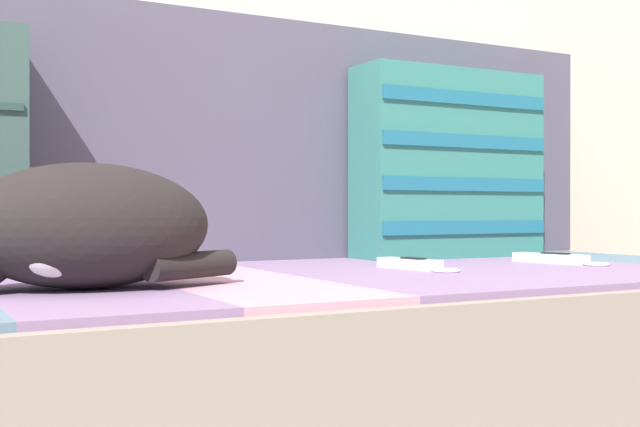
# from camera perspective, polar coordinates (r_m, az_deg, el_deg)

# --- Properties ---
(couch) EXTENTS (1.99, 0.88, 0.38)m
(couch) POSITION_cam_1_polar(r_m,az_deg,el_deg) (1.38, -2.95, -12.23)
(couch) COLOR gray
(couch) RESTS_ON ground_plane
(sofa_backrest) EXTENTS (1.95, 0.14, 0.51)m
(sofa_backrest) POSITION_cam_1_polar(r_m,az_deg,el_deg) (1.69, -8.39, 5.28)
(sofa_backrest) COLOR #514C60
(sofa_backrest) RESTS_ON couch
(throw_pillow_striped) EXTENTS (0.44, 0.14, 0.41)m
(throw_pillow_striped) POSITION_cam_1_polar(r_m,az_deg,el_deg) (1.81, 9.14, 3.48)
(throw_pillow_striped) COLOR #337A70
(throw_pillow_striped) RESTS_ON couch
(sleeping_cat) EXTENTS (0.40, 0.22, 0.17)m
(sleeping_cat) POSITION_cam_1_polar(r_m,az_deg,el_deg) (1.12, -17.07, -1.07)
(sleeping_cat) COLOR black
(sleeping_cat) RESTS_ON couch
(game_remote_near) EXTENTS (0.09, 0.21, 0.02)m
(game_remote_near) POSITION_cam_1_polar(r_m,az_deg,el_deg) (1.65, 16.29, -3.11)
(game_remote_near) COLOR white
(game_remote_near) RESTS_ON couch
(game_remote_far) EXTENTS (0.07, 0.19, 0.02)m
(game_remote_far) POSITION_cam_1_polar(r_m,az_deg,el_deg) (1.44, 6.58, -3.61)
(game_remote_far) COLOR white
(game_remote_far) RESTS_ON couch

